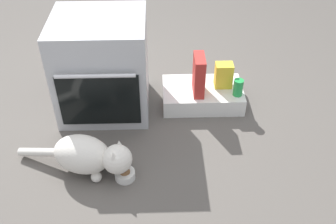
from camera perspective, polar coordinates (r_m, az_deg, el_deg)
name	(u,v)px	position (r m, az deg, el deg)	size (l,w,h in m)	color
ground	(117,140)	(2.54, -7.56, -4.05)	(8.00, 8.00, 0.00)	#56514C
oven	(102,66)	(2.62, -9.63, 6.67)	(0.60, 0.58, 0.67)	#B7BABF
pantry_cabinet	(202,95)	(2.79, 5.06, 2.51)	(0.56, 0.35, 0.13)	white
food_bowl	(125,174)	(2.28, -6.35, -9.08)	(0.12, 0.12, 0.07)	white
cat	(89,155)	(2.28, -11.54, -6.27)	(0.71, 0.31, 0.25)	silver
cereal_box	(199,75)	(2.63, 4.56, 5.44)	(0.07, 0.18, 0.28)	#B72D28
snack_bag	(224,75)	(2.74, 8.18, 5.38)	(0.12, 0.09, 0.18)	yellow
soda_can	(238,88)	(2.68, 10.27, 3.56)	(0.07, 0.07, 0.12)	green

